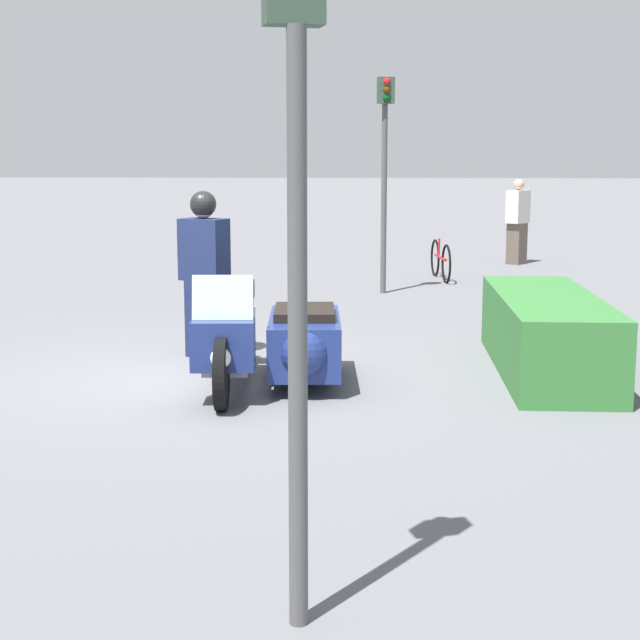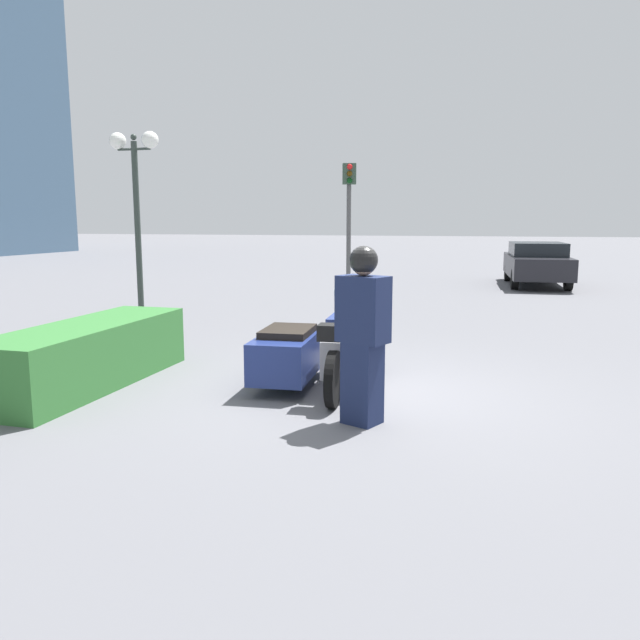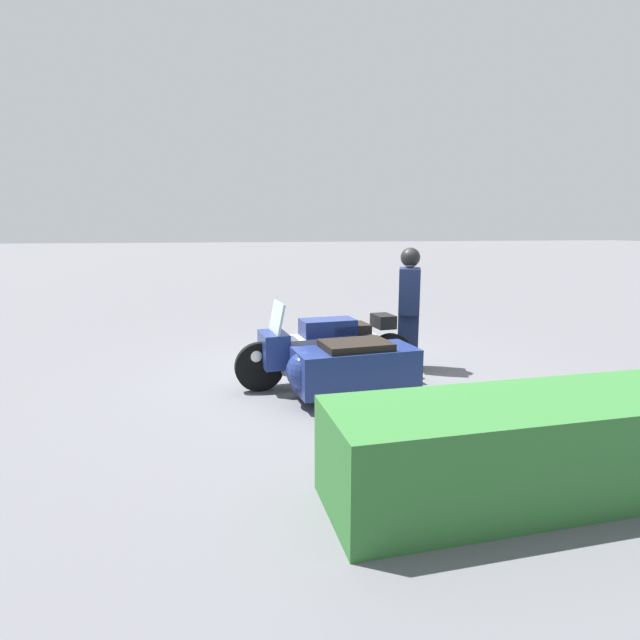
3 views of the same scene
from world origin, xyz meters
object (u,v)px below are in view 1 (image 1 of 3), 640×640
at_px(officer_rider, 204,270).
at_px(pedestrian_bystander, 517,222).
at_px(police_motorcycle, 272,339).
at_px(traffic_light_far, 385,153).
at_px(hedge_bush_curbside, 547,334).
at_px(bicycle_parked, 441,261).
at_px(traffic_light_near, 295,179).

distance_m(officer_rider, pedestrian_bystander, 10.47).
relative_size(police_motorcycle, traffic_light_far, 0.74).
xyz_separation_m(hedge_bush_curbside, traffic_light_far, (-5.58, -1.64, 1.82)).
distance_m(police_motorcycle, pedestrian_bystander, 11.40).
distance_m(police_motorcycle, bicycle_parked, 8.49).
xyz_separation_m(police_motorcycle, bicycle_parked, (-8.23, 2.10, -0.13)).
relative_size(hedge_bush_curbside, pedestrian_bystander, 1.88).
distance_m(pedestrian_bystander, bicycle_parked, 3.07).
distance_m(hedge_bush_curbside, traffic_light_near, 6.18).
relative_size(officer_rider, traffic_light_far, 0.54).
distance_m(police_motorcycle, hedge_bush_curbside, 2.85).
distance_m(hedge_bush_curbside, bicycle_parked, 7.45).
distance_m(traffic_light_far, bicycle_parked, 2.82).
xyz_separation_m(officer_rider, pedestrian_bystander, (-9.38, 4.66, -0.10)).
xyz_separation_m(police_motorcycle, traffic_light_far, (-6.39, 1.09, 1.75)).
distance_m(officer_rider, bicycle_parked, 7.51).
height_order(police_motorcycle, pedestrian_bystander, pedestrian_bystander).
relative_size(hedge_bush_curbside, traffic_light_near, 1.01).
height_order(police_motorcycle, hedge_bush_curbside, police_motorcycle).
relative_size(police_motorcycle, bicycle_parked, 1.49).
bearing_deg(hedge_bush_curbside, pedestrian_bystander, 173.96).
bearing_deg(police_motorcycle, hedge_bush_curbside, 102.58).
height_order(hedge_bush_curbside, traffic_light_near, traffic_light_near).
height_order(traffic_light_far, pedestrian_bystander, traffic_light_far).
bearing_deg(hedge_bush_curbside, traffic_light_near, -20.57).
relative_size(officer_rider, bicycle_parked, 1.08).
distance_m(police_motorcycle, traffic_light_far, 6.71).
distance_m(traffic_light_near, traffic_light_far, 11.15).
bearing_deg(hedge_bush_curbside, police_motorcycle, -73.52).
height_order(officer_rider, traffic_light_far, traffic_light_far).
bearing_deg(bicycle_parked, officer_rider, -31.36).
bearing_deg(traffic_light_far, officer_rider, -32.06).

